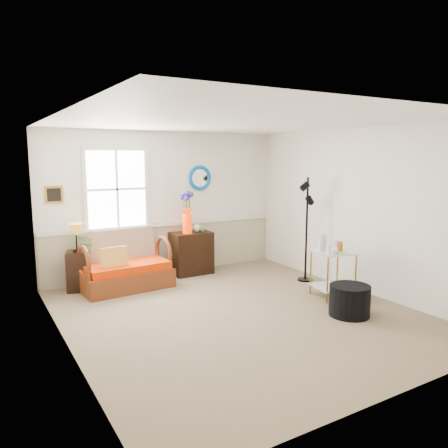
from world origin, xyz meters
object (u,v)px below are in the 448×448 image
lamp_stand (79,271)px  loveseat (125,261)px  cabinet (191,253)px  floor_lamp (307,230)px  ottoman (350,300)px  side_table (333,274)px

lamp_stand → loveseat: bearing=-22.0°
lamp_stand → cabinet: cabinet is taller
loveseat → floor_lamp: size_ratio=0.79×
loveseat → lamp_stand: bearing=153.9°
cabinet → floor_lamp: floor_lamp is taller
cabinet → ottoman: size_ratio=1.41×
lamp_stand → side_table: (3.28, -2.35, 0.04)m
lamp_stand → ottoman: (2.91, -3.05, -0.11)m
loveseat → cabinet: size_ratio=1.84×
loveseat → floor_lamp: (2.85, -1.16, 0.44)m
side_table → floor_lamp: 1.09m
ottoman → floor_lamp: bearing=69.0°
cabinet → floor_lamp: 2.15m
lamp_stand → floor_lamp: size_ratio=0.36×
cabinet → floor_lamp: (1.51, -1.43, 0.51)m
floor_lamp → ottoman: size_ratio=3.28×
lamp_stand → floor_lamp: bearing=-22.1°
cabinet → floor_lamp: bearing=-43.3°
side_table → cabinet: bearing=118.2°
side_table → lamp_stand: bearing=144.4°
cabinet → ottoman: 3.18m
cabinet → side_table: (1.26, -2.35, -0.03)m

